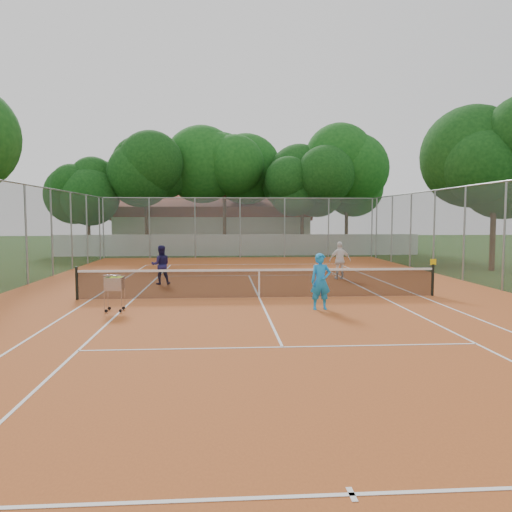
{
  "coord_description": "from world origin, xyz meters",
  "views": [
    {
      "loc": [
        -1.23,
        -16.4,
        2.67
      ],
      "look_at": [
        0.0,
        1.5,
        1.3
      ],
      "focal_mm": 35.0,
      "sensor_mm": 36.0,
      "label": 1
    }
  ],
  "objects": [
    {
      "name": "court_lines",
      "position": [
        0.0,
        0.0,
        0.02
      ],
      "size": [
        10.98,
        23.78,
        0.01
      ],
      "primitive_type": "cube",
      "color": "white",
      "rests_on": "court_pad"
    },
    {
      "name": "clubhouse",
      "position": [
        -2.0,
        29.0,
        2.2
      ],
      "size": [
        16.4,
        9.0,
        4.4
      ],
      "primitive_type": "cube",
      "color": "beige",
      "rests_on": "ground"
    },
    {
      "name": "ground",
      "position": [
        0.0,
        0.0,
        0.0
      ],
      "size": [
        120.0,
        120.0,
        0.0
      ],
      "primitive_type": "plane",
      "color": "#17360E",
      "rests_on": "ground"
    },
    {
      "name": "perimeter_fence",
      "position": [
        0.0,
        0.0,
        2.0
      ],
      "size": [
        18.0,
        34.0,
        4.0
      ],
      "primitive_type": "cube",
      "color": "slate",
      "rests_on": "ground"
    },
    {
      "name": "ball_hopper",
      "position": [
        -4.27,
        -2.17,
        0.56
      ],
      "size": [
        0.54,
        0.54,
        1.08
      ],
      "primitive_type": "cube",
      "rotation": [
        0.0,
        0.0,
        -0.03
      ],
      "color": "#ABABB1",
      "rests_on": "court_pad"
    },
    {
      "name": "boundary_wall",
      "position": [
        0.0,
        19.0,
        0.75
      ],
      "size": [
        26.0,
        0.3,
        1.5
      ],
      "primitive_type": "cube",
      "color": "white",
      "rests_on": "ground"
    },
    {
      "name": "player_far_right",
      "position": [
        3.88,
        4.81,
        0.84
      ],
      "size": [
        0.98,
        0.46,
        1.63
      ],
      "primitive_type": "imported",
      "rotation": [
        0.0,
        0.0,
        3.21
      ],
      "color": "white",
      "rests_on": "court_pad"
    },
    {
      "name": "court_pad",
      "position": [
        0.0,
        0.0,
        0.01
      ],
      "size": [
        18.0,
        34.0,
        0.02
      ],
      "primitive_type": "cube",
      "color": "#AD5221",
      "rests_on": "ground"
    },
    {
      "name": "tropical_trees",
      "position": [
        0.0,
        22.0,
        5.0
      ],
      "size": [
        29.0,
        19.0,
        10.0
      ],
      "primitive_type": "cube",
      "color": "black",
      "rests_on": "ground"
    },
    {
      "name": "player_near",
      "position": [
        1.62,
        -2.25,
        0.84
      ],
      "size": [
        0.62,
        0.43,
        1.63
      ],
      "primitive_type": "imported",
      "rotation": [
        0.0,
        0.0,
        0.06
      ],
      "color": "#1A8DE4",
      "rests_on": "court_pad"
    },
    {
      "name": "tennis_net",
      "position": [
        0.0,
        0.0,
        0.51
      ],
      "size": [
        11.88,
        0.1,
        0.98
      ],
      "primitive_type": "cube",
      "color": "black",
      "rests_on": "court_pad"
    },
    {
      "name": "player_far_left",
      "position": [
        -3.67,
        3.63,
        0.8
      ],
      "size": [
        0.85,
        0.71,
        1.56
      ],
      "primitive_type": "imported",
      "rotation": [
        0.0,
        0.0,
        3.31
      ],
      "color": "#1B1848",
      "rests_on": "court_pad"
    }
  ]
}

